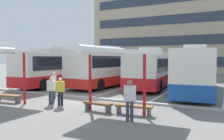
{
  "coord_description": "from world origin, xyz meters",
  "views": [
    {
      "loc": [
        8.18,
        -10.85,
        2.62
      ],
      "look_at": [
        0.79,
        3.56,
        1.77
      ],
      "focal_mm": 36.86,
      "sensor_mm": 36.0,
      "label": 1
    }
  ],
  "objects": [
    {
      "name": "waiting_passenger_3",
      "position": [
        -0.76,
        -0.95,
        0.87
      ],
      "size": [
        0.5,
        0.41,
        1.54
      ],
      "color": "#33384C",
      "rests_on": "ground"
    },
    {
      "name": "waiting_passenger_0",
      "position": [
        4.55,
        -2.18,
        1.01
      ],
      "size": [
        0.54,
        0.4,
        1.73
      ],
      "color": "#33384C",
      "rests_on": "ground"
    },
    {
      "name": "lane_stripe_2",
      "position": [
        0.0,
        8.6,
        0.0
      ],
      "size": [
        0.16,
        14.0,
        0.01
      ],
      "primitive_type": "cube",
      "color": "white",
      "rests_on": "ground"
    },
    {
      "name": "platform_kerb",
      "position": [
        0.0,
        1.56,
        0.06
      ],
      "size": [
        44.0,
        0.24,
        0.12
      ],
      "primitive_type": "cube",
      "color": "#ADADA8",
      "rests_on": "ground"
    },
    {
      "name": "waiting_shelter_0",
      "position": [
        -3.49,
        -1.87,
        3.0
      ],
      "size": [
        3.68,
        4.76,
        3.25
      ],
      "color": "red",
      "rests_on": "ground"
    },
    {
      "name": "coach_bus_2",
      "position": [
        2.06,
        9.49,
        1.59
      ],
      "size": [
        3.4,
        10.61,
        3.49
      ],
      "color": "silver",
      "rests_on": "ground"
    },
    {
      "name": "bench_0",
      "position": [
        -3.49,
        -1.66,
        0.34
      ],
      "size": [
        1.83,
        0.66,
        0.45
      ],
      "color": "brown",
      "rests_on": "ground"
    },
    {
      "name": "bench_2",
      "position": [
        4.27,
        -1.04,
        0.34
      ],
      "size": [
        1.79,
        0.54,
        0.45
      ],
      "color": "brown",
      "rests_on": "ground"
    },
    {
      "name": "ground_plane",
      "position": [
        0.0,
        0.0,
        0.0
      ],
      "size": [
        160.0,
        160.0,
        0.0
      ],
      "primitive_type": "plane",
      "color": "slate"
    },
    {
      "name": "terminal_building",
      "position": [
        0.03,
        37.26,
        9.18
      ],
      "size": [
        33.56,
        15.1,
        21.09
      ],
      "color": "tan",
      "rests_on": "ground"
    },
    {
      "name": "coach_bus_1",
      "position": [
        -1.75,
        9.27,
        1.72
      ],
      "size": [
        3.61,
        12.23,
        3.7
      ],
      "color": "silver",
      "rests_on": "ground"
    },
    {
      "name": "lane_stripe_3",
      "position": [
        3.98,
        8.6,
        0.0
      ],
      "size": [
        0.16,
        14.0,
        0.01
      ],
      "primitive_type": "cube",
      "color": "white",
      "rests_on": "ground"
    },
    {
      "name": "bench_1",
      "position": [
        2.47,
        -1.24,
        0.33
      ],
      "size": [
        1.55,
        0.53,
        0.45
      ],
      "color": "brown",
      "rests_on": "ground"
    },
    {
      "name": "waiting_shelter_1",
      "position": [
        3.37,
        -1.36,
        2.88
      ],
      "size": [
        3.87,
        4.31,
        3.15
      ],
      "color": "red",
      "rests_on": "ground"
    },
    {
      "name": "coach_bus_3",
      "position": [
        5.88,
        7.6,
        1.6
      ],
      "size": [
        3.45,
        11.81,
        3.51
      ],
      "color": "silver",
      "rests_on": "ground"
    },
    {
      "name": "waiting_passenger_1",
      "position": [
        -0.05,
        -1.02,
        0.88
      ],
      "size": [
        0.44,
        0.49,
        1.55
      ],
      "color": "black",
      "rests_on": "ground"
    },
    {
      "name": "waiting_passenger_2",
      "position": [
        -1.73,
        0.38,
        1.01
      ],
      "size": [
        0.42,
        0.54,
        1.73
      ],
      "color": "#33384C",
      "rests_on": "ground"
    },
    {
      "name": "coach_bus_0",
      "position": [
        -6.22,
        7.14,
        1.69
      ],
      "size": [
        2.63,
        11.5,
        3.66
      ],
      "color": "silver",
      "rests_on": "ground"
    },
    {
      "name": "lane_stripe_1",
      "position": [
        -3.98,
        8.6,
        0.0
      ],
      "size": [
        0.16,
        14.0,
        0.01
      ],
      "primitive_type": "cube",
      "color": "white",
      "rests_on": "ground"
    },
    {
      "name": "lane_stripe_0",
      "position": [
        -7.96,
        8.6,
        0.0
      ],
      "size": [
        0.16,
        14.0,
        0.01
      ],
      "primitive_type": "cube",
      "color": "white",
      "rests_on": "ground"
    }
  ]
}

